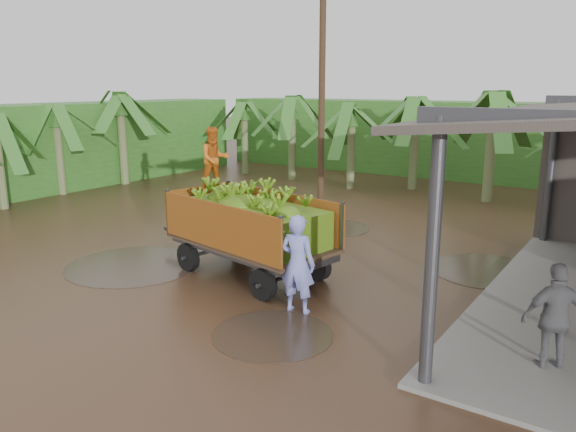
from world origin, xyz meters
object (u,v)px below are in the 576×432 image
object	(u,v)px
banana_trailer	(250,224)
utility_pole	(322,83)
man_blue	(298,264)
man_grey	(555,318)

from	to	relation	value
banana_trailer	utility_pole	distance (m)	9.21
banana_trailer	man_blue	bearing A→B (deg)	-18.78
man_blue	utility_pole	distance (m)	11.17
utility_pole	man_grey	bearing A→B (deg)	-43.56
banana_trailer	man_grey	xyz separation A→B (m)	(6.72, -1.00, -0.36)
man_blue	banana_trailer	bearing A→B (deg)	-36.77
banana_trailer	man_blue	distance (m)	2.46
man_blue	utility_pole	size ratio (longest dim) A/B	0.23
banana_trailer	utility_pole	world-z (taller)	utility_pole
man_grey	utility_pole	xyz separation A→B (m)	(-9.61, 9.14, 3.54)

